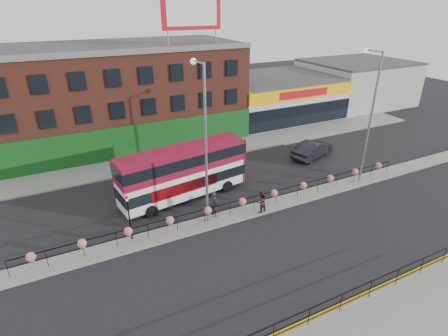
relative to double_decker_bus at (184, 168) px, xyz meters
name	(u,v)px	position (x,y,z in m)	size (l,w,h in m)	color
ground	(242,214)	(2.85, -4.27, -2.57)	(120.00, 120.00, 0.00)	black
north_pavement	(185,155)	(2.85, 7.73, -2.49)	(60.00, 4.00, 0.15)	gray
median	(242,213)	(2.85, -4.27, -2.49)	(60.00, 1.60, 0.15)	gray
yellow_line_inner	(334,307)	(2.85, -13.97, -2.56)	(60.00, 0.10, 0.01)	gold
yellow_line_outer	(336,309)	(2.85, -14.15, -2.56)	(60.00, 0.10, 0.01)	gold
brick_building	(122,93)	(-1.15, 15.69, 2.56)	(25.00, 12.21, 10.30)	brown
supermarket	(274,96)	(18.85, 15.63, 0.08)	(15.00, 12.25, 5.30)	silver
warehouse_east	(356,82)	(33.60, 15.73, 0.58)	(14.50, 12.00, 6.30)	#A5A6A1
billboard	(192,13)	(5.35, 10.72, 10.61)	(6.00, 0.29, 4.40)	red
median_railing	(242,202)	(2.85, -4.27, -1.52)	(30.04, 0.56, 1.23)	black
south_railing	(309,313)	(0.85, -14.37, -1.61)	(20.04, 0.05, 1.12)	black
double_decker_bus	(184,168)	(0.00, 0.00, 0.00)	(10.59, 3.89, 4.18)	white
car	(313,149)	(14.27, 1.79, -1.73)	(5.41, 3.33, 1.68)	black
pedestrian_a	(214,204)	(0.85, -3.72, -1.45)	(0.62, 0.80, 1.94)	#22242D
pedestrian_b	(261,202)	(4.12, -4.79, -1.56)	(0.95, 0.80, 1.72)	#36241F
lamp_column_west	(204,134)	(0.12, -3.88, 4.06)	(0.39, 1.92, 10.93)	gray
lamp_column_east	(370,108)	(14.37, -4.11, 4.00)	(0.39, 1.90, 10.83)	gray
traffic_light_median	(128,209)	(-5.15, -3.87, -0.10)	(0.15, 0.28, 3.65)	black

